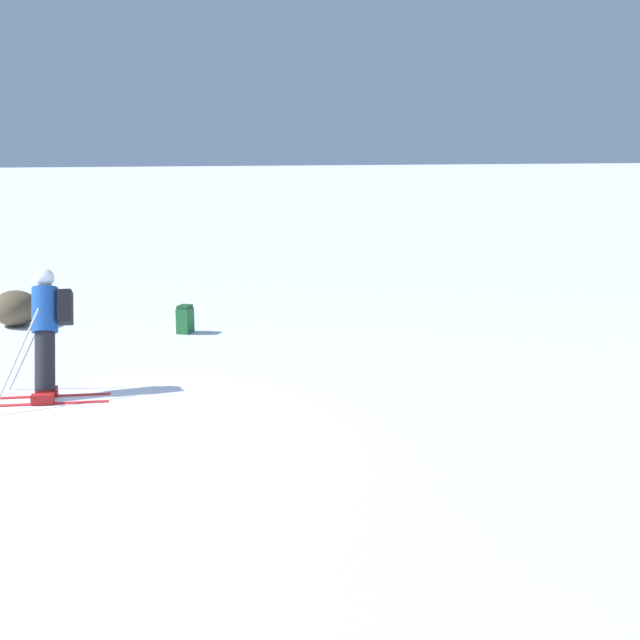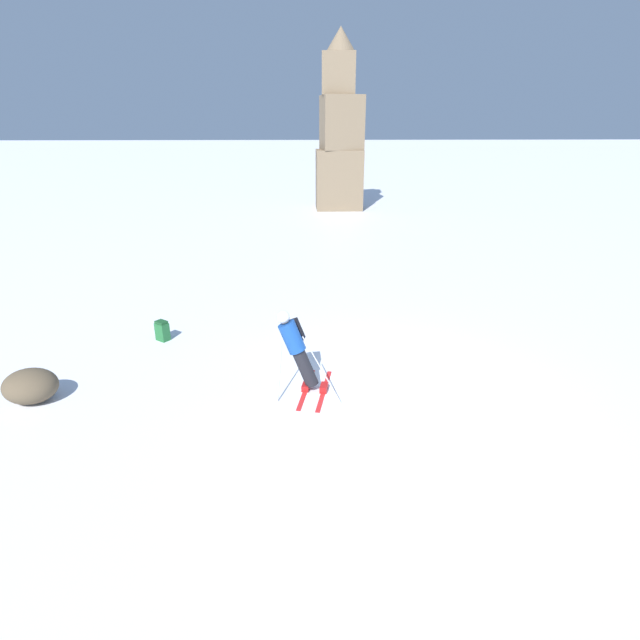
{
  "view_description": "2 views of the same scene",
  "coord_description": "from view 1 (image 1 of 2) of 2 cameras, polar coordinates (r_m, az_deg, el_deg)",
  "views": [
    {
      "loc": [
        10.18,
        -0.53,
        3.22
      ],
      "look_at": [
        -1.74,
        3.9,
        0.76
      ],
      "focal_mm": 50.0,
      "sensor_mm": 36.0,
      "label": 1
    },
    {
      "loc": [
        -1.77,
        -8.68,
        4.95
      ],
      "look_at": [
        -1.34,
        1.05,
        1.08
      ],
      "focal_mm": 28.0,
      "sensor_mm": 36.0,
      "label": 2
    }
  ],
  "objects": [
    {
      "name": "exposed_boulder_1",
      "position": [
        17.29,
        -18.92,
        0.72
      ],
      "size": [
        1.0,
        0.85,
        0.65
      ],
      "primitive_type": "ellipsoid",
      "color": "brown",
      "rests_on": "ground"
    },
    {
      "name": "spare_backpack",
      "position": [
        15.88,
        -8.63,
        0.04
      ],
      "size": [
        0.37,
        0.36,
        0.5
      ],
      "rotation": [
        0.0,
        0.0,
        5.64
      ],
      "color": "#236633",
      "rests_on": "ground"
    },
    {
      "name": "ground_plane",
      "position": [
        10.69,
        -16.7,
        -7.04
      ],
      "size": [
        300.0,
        300.0,
        0.0
      ],
      "primitive_type": "plane",
      "color": "white"
    },
    {
      "name": "skier",
      "position": [
        12.25,
        -17.06,
        -0.37
      ],
      "size": [
        1.3,
        1.69,
        1.69
      ],
      "rotation": [
        0.0,
        0.0,
        -0.2
      ],
      "color": "red",
      "rests_on": "ground"
    }
  ]
}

